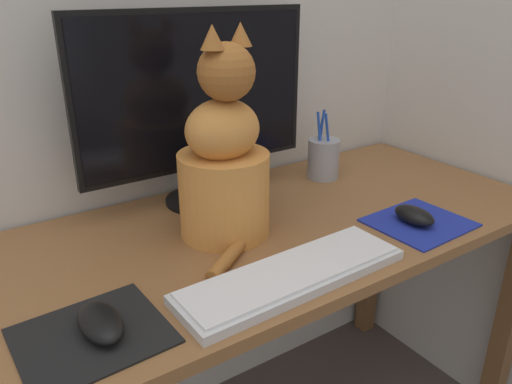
{
  "coord_description": "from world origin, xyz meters",
  "views": [
    {
      "loc": [
        -0.51,
        -0.8,
        1.19
      ],
      "look_at": [
        -0.04,
        -0.09,
        0.84
      ],
      "focal_mm": 35.0,
      "sensor_mm": 36.0,
      "label": 1
    }
  ],
  "objects_px": {
    "cat": "(224,163)",
    "pen_cup": "(323,158)",
    "monitor": "(197,101)",
    "keyboard": "(293,275)",
    "computer_mouse_right": "(414,215)",
    "computer_mouse_left": "(100,322)"
  },
  "relations": [
    {
      "from": "keyboard",
      "to": "computer_mouse_left",
      "type": "height_order",
      "value": "computer_mouse_left"
    },
    {
      "from": "monitor",
      "to": "pen_cup",
      "type": "bearing_deg",
      "value": -6.05
    },
    {
      "from": "keyboard",
      "to": "cat",
      "type": "height_order",
      "value": "cat"
    },
    {
      "from": "computer_mouse_right",
      "to": "pen_cup",
      "type": "distance_m",
      "value": 0.33
    },
    {
      "from": "monitor",
      "to": "computer_mouse_left",
      "type": "xyz_separation_m",
      "value": [
        -0.36,
        -0.36,
        -0.23
      ]
    },
    {
      "from": "keyboard",
      "to": "computer_mouse_right",
      "type": "bearing_deg",
      "value": 3.27
    },
    {
      "from": "computer_mouse_left",
      "to": "cat",
      "type": "xyz_separation_m",
      "value": [
        0.32,
        0.18,
        0.14
      ]
    },
    {
      "from": "keyboard",
      "to": "cat",
      "type": "distance_m",
      "value": 0.27
    },
    {
      "from": "cat",
      "to": "pen_cup",
      "type": "bearing_deg",
      "value": 3.89
    },
    {
      "from": "pen_cup",
      "to": "monitor",
      "type": "bearing_deg",
      "value": 173.95
    },
    {
      "from": "computer_mouse_left",
      "to": "computer_mouse_right",
      "type": "height_order",
      "value": "computer_mouse_right"
    },
    {
      "from": "pen_cup",
      "to": "keyboard",
      "type": "bearing_deg",
      "value": -136.39
    },
    {
      "from": "monitor",
      "to": "cat",
      "type": "relative_size",
      "value": 1.32
    },
    {
      "from": "keyboard",
      "to": "pen_cup",
      "type": "distance_m",
      "value": 0.53
    },
    {
      "from": "monitor",
      "to": "pen_cup",
      "type": "relative_size",
      "value": 3.08
    },
    {
      "from": "computer_mouse_left",
      "to": "pen_cup",
      "type": "height_order",
      "value": "pen_cup"
    },
    {
      "from": "computer_mouse_left",
      "to": "pen_cup",
      "type": "relative_size",
      "value": 0.62
    },
    {
      "from": "computer_mouse_right",
      "to": "cat",
      "type": "bearing_deg",
      "value": 151.9
    },
    {
      "from": "keyboard",
      "to": "computer_mouse_left",
      "type": "xyz_separation_m",
      "value": [
        -0.33,
        0.04,
        0.01
      ]
    },
    {
      "from": "monitor",
      "to": "cat",
      "type": "bearing_deg",
      "value": -100.77
    },
    {
      "from": "computer_mouse_left",
      "to": "computer_mouse_right",
      "type": "bearing_deg",
      "value": -1.14
    },
    {
      "from": "cat",
      "to": "pen_cup",
      "type": "relative_size",
      "value": 2.33
    }
  ]
}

